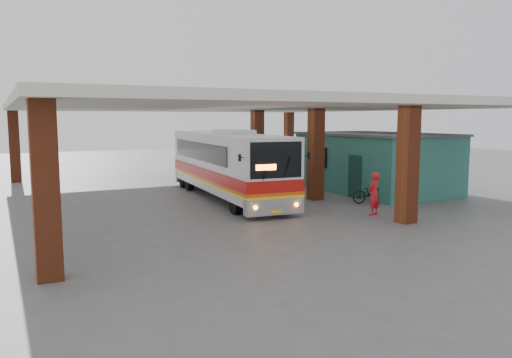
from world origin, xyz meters
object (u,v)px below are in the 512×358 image
Objects in this scene: coach_bus at (227,164)px; red_chair at (284,177)px; motorcycle at (372,193)px; pedestrian at (374,194)px.

coach_bus is 13.28× the size of red_chair.
coach_bus reaches higher than motorcycle.
coach_bus reaches higher than pedestrian.
pedestrian is 10.01m from red_chair.
pedestrian is (3.48, -6.63, -0.80)m from coach_bus.
motorcycle reaches higher than red_chair.
coach_bus reaches higher than red_chair.
red_chair is at bearing 16.70° from motorcycle.
motorcycle is at bearing -104.76° from red_chair.
red_chair is (5.16, 3.23, -1.27)m from coach_bus.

